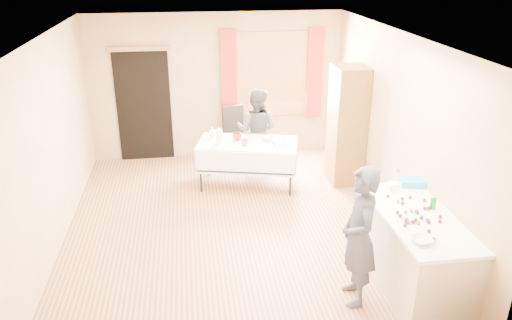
{
  "coord_description": "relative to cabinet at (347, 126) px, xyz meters",
  "views": [
    {
      "loc": [
        -0.52,
        -6.02,
        3.53
      ],
      "look_at": [
        0.33,
        0.0,
        0.99
      ],
      "focal_mm": 35.0,
      "sensor_mm": 36.0,
      "label": 1
    }
  ],
  "objects": [
    {
      "name": "floor",
      "position": [
        -1.99,
        -1.3,
        -0.97
      ],
      "size": [
        4.5,
        5.5,
        0.02
      ],
      "primitive_type": "cube",
      "color": "#9E7047",
      "rests_on": "ground"
    },
    {
      "name": "ceiling",
      "position": [
        -1.99,
        -1.3,
        1.65
      ],
      "size": [
        4.5,
        5.5,
        0.02
      ],
      "primitive_type": "cube",
      "color": "white",
      "rests_on": "floor"
    },
    {
      "name": "wall_back",
      "position": [
        -1.99,
        1.46,
        0.34
      ],
      "size": [
        4.5,
        0.02,
        2.6
      ],
      "primitive_type": "cube",
      "color": "tan",
      "rests_on": "floor"
    },
    {
      "name": "wall_front",
      "position": [
        -1.99,
        -4.06,
        0.34
      ],
      "size": [
        4.5,
        0.02,
        2.6
      ],
      "primitive_type": "cube",
      "color": "tan",
      "rests_on": "floor"
    },
    {
      "name": "wall_left",
      "position": [
        -4.25,
        -1.3,
        0.34
      ],
      "size": [
        0.02,
        5.5,
        2.6
      ],
      "primitive_type": "cube",
      "color": "tan",
      "rests_on": "floor"
    },
    {
      "name": "wall_right",
      "position": [
        0.27,
        -1.3,
        0.34
      ],
      "size": [
        0.02,
        5.5,
        2.6
      ],
      "primitive_type": "cube",
      "color": "tan",
      "rests_on": "floor"
    },
    {
      "name": "window_frame",
      "position": [
        -0.99,
        1.42,
        0.54
      ],
      "size": [
        1.32,
        0.06,
        1.52
      ],
      "primitive_type": "cube",
      "color": "olive",
      "rests_on": "wall_back"
    },
    {
      "name": "window_pane",
      "position": [
        -0.99,
        1.41,
        0.54
      ],
      "size": [
        1.2,
        0.02,
        1.4
      ],
      "primitive_type": "cube",
      "color": "white",
      "rests_on": "wall_back"
    },
    {
      "name": "curtain_left",
      "position": [
        -1.77,
        1.37,
        0.54
      ],
      "size": [
        0.28,
        0.06,
        1.65
      ],
      "primitive_type": "cube",
      "color": "#A0261E",
      "rests_on": "wall_back"
    },
    {
      "name": "curtain_right",
      "position": [
        -0.21,
        1.37,
        0.54
      ],
      "size": [
        0.28,
        0.06,
        1.65
      ],
      "primitive_type": "cube",
      "color": "#A0261E",
      "rests_on": "wall_back"
    },
    {
      "name": "doorway",
      "position": [
        -3.29,
        1.43,
        0.04
      ],
      "size": [
        0.95,
        0.04,
        2.0
      ],
      "primitive_type": "cube",
      "color": "black",
      "rests_on": "floor"
    },
    {
      "name": "door_lintel",
      "position": [
        -3.29,
        1.4,
        1.06
      ],
      "size": [
        1.05,
        0.06,
        0.08
      ],
      "primitive_type": "cube",
      "color": "olive",
      "rests_on": "wall_back"
    },
    {
      "name": "cabinet",
      "position": [
        0.0,
        0.0,
        0.0
      ],
      "size": [
        0.5,
        0.6,
        1.92
      ],
      "primitive_type": "cube",
      "color": "brown",
      "rests_on": "floor"
    },
    {
      "name": "counter",
      "position": [
        -0.1,
        -2.88,
        -0.51
      ],
      "size": [
        0.79,
        1.67,
        0.91
      ],
      "color": "beige",
      "rests_on": "floor"
    },
    {
      "name": "party_table",
      "position": [
        -1.61,
        0.03,
        -0.51
      ],
      "size": [
        1.72,
        1.16,
        0.75
      ],
      "rotation": [
        0.0,
        0.0,
        -0.24
      ],
      "color": "black",
      "rests_on": "floor"
    },
    {
      "name": "chair",
      "position": [
        -1.66,
        1.11,
        -0.66
      ],
      "size": [
        0.52,
        0.52,
        0.99
      ],
      "rotation": [
        0.0,
        0.0,
        0.35
      ],
      "color": "black",
      "rests_on": "floor"
    },
    {
      "name": "girl",
      "position": [
        -0.82,
        -3.02,
        -0.17
      ],
      "size": [
        0.63,
        0.46,
        1.57
      ],
      "primitive_type": "imported",
      "rotation": [
        0.0,
        0.0,
        -1.64
      ],
      "color": "#2A2E45",
      "rests_on": "floor"
    },
    {
      "name": "woman",
      "position": [
        -1.38,
        0.62,
        -0.23
      ],
      "size": [
        1.11,
        1.06,
        1.46
      ],
      "primitive_type": "imported",
      "rotation": [
        0.0,
        0.0,
        2.74
      ],
      "color": "black",
      "rests_on": "floor"
    },
    {
      "name": "soda_can",
      "position": [
        0.1,
        -2.76,
        0.01
      ],
      "size": [
        0.08,
        0.08,
        0.12
      ],
      "primitive_type": "cylinder",
      "rotation": [
        0.0,
        0.0,
        -0.34
      ],
      "color": "#027819",
      "rests_on": "counter"
    },
    {
      "name": "mixing_bowl",
      "position": [
        -0.33,
        -3.4,
        -0.02
      ],
      "size": [
        0.28,
        0.28,
        0.05
      ],
      "primitive_type": "imported",
      "rotation": [
        0.0,
        0.0,
        0.19
      ],
      "color": "white",
      "rests_on": "counter"
    },
    {
      "name": "foam_block",
      "position": [
        -0.15,
        -2.24,
        -0.01
      ],
      "size": [
        0.17,
        0.13,
        0.08
      ],
      "primitive_type": "cube",
      "rotation": [
        0.0,
        0.0,
        0.21
      ],
      "color": "white",
      "rests_on": "counter"
    },
    {
      "name": "blue_basket",
      "position": [
        0.14,
        -2.17,
        -0.01
      ],
      "size": [
        0.34,
        0.26,
        0.08
      ],
      "primitive_type": "cube",
      "rotation": [
        0.0,
        0.0,
        -0.22
      ],
      "color": "#1D8CCB",
      "rests_on": "counter"
    },
    {
      "name": "pitcher",
      "position": [
        -2.06,
        0.02,
        -0.1
      ],
      "size": [
        0.15,
        0.15,
        0.22
      ],
      "primitive_type": "cylinder",
      "rotation": [
        0.0,
        0.0,
        -0.52
      ],
      "color": "silver",
      "rests_on": "party_table"
    },
    {
      "name": "cup_red",
      "position": [
        -1.77,
        0.13,
        -0.15
      ],
      "size": [
        0.2,
        0.2,
        0.12
      ],
      "primitive_type": "imported",
      "rotation": [
        0.0,
        0.0,
        -0.16
      ],
      "color": "red",
      "rests_on": "party_table"
    },
    {
      "name": "cup_rainbow",
      "position": [
        -1.67,
        -0.13,
        -0.15
      ],
      "size": [
        0.21,
        0.21,
        0.11
      ],
      "primitive_type": "imported",
      "rotation": [
        0.0,
        0.0,
        -0.45
      ],
      "color": "red",
      "rests_on": "party_table"
    },
    {
      "name": "small_bowl",
      "position": [
        -1.27,
        0.07,
        -0.18
      ],
      "size": [
        0.22,
        0.22,
        0.06
      ],
      "primitive_type": "imported",
      "rotation": [
        0.0,
        0.0,
        0.1
      ],
      "color": "white",
      "rests_on": "party_table"
    },
    {
      "name": "pastry_tray",
      "position": [
        -1.15,
        -0.21,
        -0.2
      ],
      "size": [
        0.29,
        0.21,
        0.02
      ],
      "primitive_type": "cube",
      "rotation": [
        0.0,
        0.0,
        0.05
      ],
      "color": "white",
      "rests_on": "party_table"
    },
    {
      "name": "bottle",
      "position": [
        -2.14,
        0.31,
        -0.12
      ],
      "size": [
        0.13,
        0.13,
        0.18
      ],
      "primitive_type": "imported",
      "rotation": [
        0.0,
        0.0,
        -0.34
      ],
      "color": "white",
      "rests_on": "party_table"
    },
    {
      "name": "cake_balls",
      "position": [
        -0.16,
        -2.89,
        -0.03
      ],
      "size": [
        0.49,
        1.01,
        0.04
      ],
      "color": "#3F2314",
      "rests_on": "counter"
    }
  ]
}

